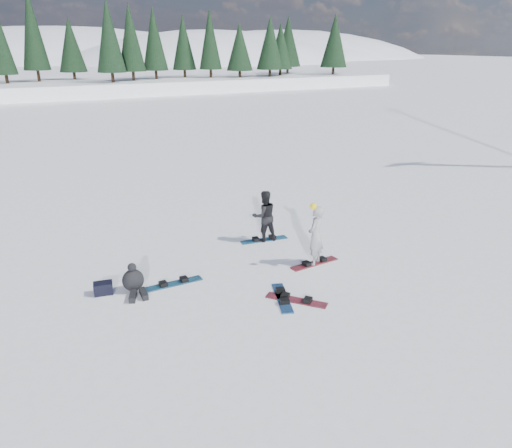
% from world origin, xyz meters
% --- Properties ---
extents(ground, '(420.00, 420.00, 0.00)m').
position_xyz_m(ground, '(0.00, 0.00, 0.00)').
color(ground, white).
rests_on(ground, ground).
extents(snowboarder_woman, '(0.74, 0.69, 1.85)m').
position_xyz_m(snowboarder_woman, '(-0.59, 0.52, 0.86)').
color(snowboarder_woman, '#949499').
rests_on(snowboarder_woman, ground).
extents(snowboarder_man, '(0.85, 0.70, 1.61)m').
position_xyz_m(snowboarder_man, '(-0.98, 2.75, 0.81)').
color(snowboarder_man, black).
rests_on(snowboarder_man, ground).
extents(seated_rider, '(0.62, 0.94, 0.75)m').
position_xyz_m(seated_rider, '(-5.49, 1.25, 0.29)').
color(seated_rider, black).
rests_on(seated_rider, ground).
extents(gear_bag, '(0.50, 0.38, 0.30)m').
position_xyz_m(gear_bag, '(-6.19, 1.50, 0.15)').
color(gear_bag, black).
rests_on(gear_bag, ground).
extents(snowboard_woman, '(1.52, 0.40, 0.03)m').
position_xyz_m(snowboard_woman, '(-0.59, 0.53, 0.01)').
color(snowboard_woman, maroon).
rests_on(snowboard_woman, ground).
extents(snowboard_man, '(1.52, 0.46, 0.03)m').
position_xyz_m(snowboard_man, '(-0.98, 2.75, 0.01)').
color(snowboard_man, '#1A6491').
rests_on(snowboard_man, ground).
extents(snowboard_loose_a, '(0.79, 1.50, 0.03)m').
position_xyz_m(snowboard_loose_a, '(-2.42, -0.78, 0.01)').
color(snowboard_loose_a, navy).
rests_on(snowboard_loose_a, ground).
extents(snowboard_loose_c, '(1.50, 0.30, 0.03)m').
position_xyz_m(snowboard_loose_c, '(-4.49, 1.18, 0.01)').
color(snowboard_loose_c, '#17587F').
rests_on(snowboard_loose_c, ground).
extents(snowboard_loose_b, '(1.18, 1.33, 0.03)m').
position_xyz_m(snowboard_loose_b, '(-2.18, -1.04, 0.01)').
color(snowboard_loose_b, maroon).
rests_on(snowboard_loose_b, ground).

